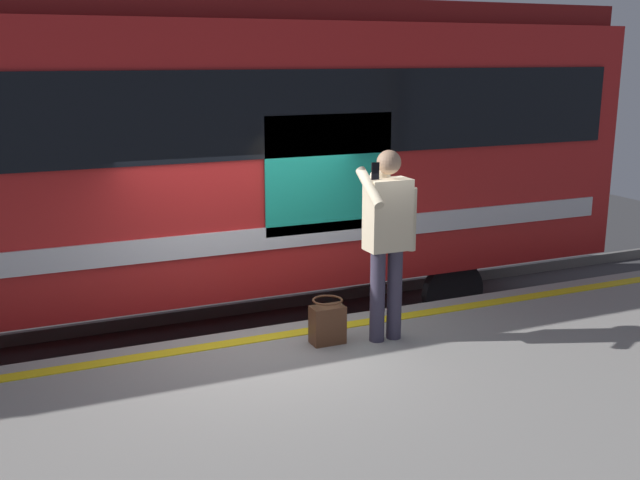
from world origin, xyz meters
TOP-DOWN VIEW (x-y plane):
  - ground_plane at (0.00, 0.00)m, footprint 24.50×24.50m
  - platform at (0.00, 2.12)m, footprint 13.97×4.24m
  - safety_line at (0.00, 0.30)m, footprint 13.69×0.16m
  - track_rail_near at (0.00, -1.45)m, footprint 18.16×0.08m
  - track_rail_far at (0.00, -2.88)m, footprint 18.16×0.08m
  - train_carriage at (1.17, -2.16)m, footprint 12.36×2.99m
  - passenger at (-0.92, 0.77)m, footprint 0.57×0.55m
  - handbag at (-0.38, 0.65)m, footprint 0.31×0.28m

SIDE VIEW (x-z plane):
  - ground_plane at x=0.00m, z-range 0.00..0.00m
  - track_rail_near at x=0.00m, z-range 0.00..0.16m
  - track_rail_far at x=0.00m, z-range 0.00..0.16m
  - platform at x=0.00m, z-range 0.00..0.89m
  - safety_line at x=0.00m, z-range 0.89..0.89m
  - handbag at x=-0.38m, z-range 0.87..1.29m
  - passenger at x=-0.92m, z-range 1.05..2.83m
  - train_carriage at x=1.17m, z-range 0.54..4.45m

